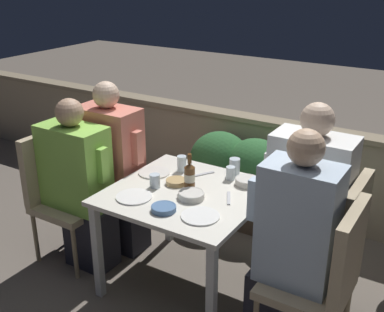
# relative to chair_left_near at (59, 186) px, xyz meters

# --- Properties ---
(ground_plane) EXTENTS (16.00, 16.00, 0.00)m
(ground_plane) POSITION_rel_chair_left_near_xyz_m (0.99, 0.16, -0.56)
(ground_plane) COLOR #665B51
(parapet_wall) EXTENTS (9.00, 0.18, 0.83)m
(parapet_wall) POSITION_rel_chair_left_near_xyz_m (0.99, 1.47, -0.14)
(parapet_wall) COLOR gray
(parapet_wall) RESTS_ON ground_plane
(dining_table) EXTENTS (0.94, 0.91, 0.71)m
(dining_table) POSITION_rel_chair_left_near_xyz_m (0.99, 0.16, 0.06)
(dining_table) COLOR silver
(dining_table) RESTS_ON ground_plane
(planter_hedge) EXTENTS (1.18, 0.47, 0.76)m
(planter_hedge) POSITION_rel_chair_left_near_xyz_m (1.03, 1.13, -0.14)
(planter_hedge) COLOR brown
(planter_hedge) RESTS_ON ground_plane
(chair_left_near) EXTENTS (0.46, 0.45, 0.95)m
(chair_left_near) POSITION_rel_chair_left_near_xyz_m (0.00, 0.00, 0.00)
(chair_left_near) COLOR tan
(chair_left_near) RESTS_ON ground_plane
(person_green_blouse) EXTENTS (0.52, 0.26, 1.24)m
(person_green_blouse) POSITION_rel_chair_left_near_xyz_m (0.21, 0.00, 0.06)
(person_green_blouse) COLOR #282833
(person_green_blouse) RESTS_ON ground_plane
(chair_left_far) EXTENTS (0.46, 0.45, 0.95)m
(chair_left_far) POSITION_rel_chair_left_near_xyz_m (0.06, 0.30, 0.00)
(chair_left_far) COLOR tan
(chair_left_far) RESTS_ON ground_plane
(person_coral_top) EXTENTS (0.52, 0.26, 1.30)m
(person_coral_top) POSITION_rel_chair_left_near_xyz_m (0.27, 0.30, 0.09)
(person_coral_top) COLOR #282833
(person_coral_top) RESTS_ON ground_plane
(chair_right_near) EXTENTS (0.46, 0.45, 0.95)m
(chair_right_near) POSITION_rel_chair_left_near_xyz_m (1.97, -0.01, 0.00)
(chair_right_near) COLOR tan
(chair_right_near) RESTS_ON ground_plane
(person_blue_shirt) EXTENTS (0.48, 0.26, 1.32)m
(person_blue_shirt) POSITION_rel_chair_left_near_xyz_m (1.76, -0.01, 0.11)
(person_blue_shirt) COLOR #282833
(person_blue_shirt) RESTS_ON ground_plane
(chair_right_far) EXTENTS (0.46, 0.45, 0.95)m
(chair_right_far) POSITION_rel_chair_left_near_xyz_m (1.91, 0.33, 0.00)
(chair_right_far) COLOR tan
(chair_right_far) RESTS_ON ground_plane
(person_white_polo) EXTENTS (0.52, 0.26, 1.36)m
(person_white_polo) POSITION_rel_chair_left_near_xyz_m (1.70, 0.33, 0.12)
(person_white_polo) COLOR #282833
(person_white_polo) RESTS_ON ground_plane
(beer_bottle) EXTENTS (0.07, 0.07, 0.24)m
(beer_bottle) POSITION_rel_chair_left_near_xyz_m (0.99, 0.20, 0.24)
(beer_bottle) COLOR brown
(beer_bottle) RESTS_ON dining_table
(plate_0) EXTENTS (0.23, 0.23, 0.01)m
(plate_0) POSITION_rel_chair_left_near_xyz_m (1.23, -0.08, 0.15)
(plate_0) COLOR white
(plate_0) RESTS_ON dining_table
(plate_1) EXTENTS (0.22, 0.22, 0.01)m
(plate_1) POSITION_rel_chair_left_near_xyz_m (0.65, 0.28, 0.15)
(plate_1) COLOR silver
(plate_1) RESTS_ON dining_table
(plate_2) EXTENTS (0.23, 0.23, 0.01)m
(plate_2) POSITION_rel_chair_left_near_xyz_m (0.76, -0.09, 0.15)
(plate_2) COLOR white
(plate_2) RESTS_ON dining_table
(bowl_0) EXTENTS (0.16, 0.16, 0.05)m
(bowl_0) POSITION_rel_chair_left_near_xyz_m (1.28, 0.45, 0.17)
(bowl_0) COLOR beige
(bowl_0) RESTS_ON dining_table
(bowl_1) EXTENTS (0.15, 0.15, 0.03)m
(bowl_1) POSITION_rel_chair_left_near_xyz_m (1.01, -0.13, 0.17)
(bowl_1) COLOR #4C709E
(bowl_1) RESTS_ON dining_table
(bowl_2) EXTENTS (0.16, 0.16, 0.04)m
(bowl_2) POSITION_rel_chair_left_near_xyz_m (1.07, 0.09, 0.17)
(bowl_2) COLOR beige
(bowl_2) RESTS_ON dining_table
(bowl_3) EXTENTS (0.14, 0.14, 0.03)m
(bowl_3) POSITION_rel_chair_left_near_xyz_m (0.87, 0.21, 0.17)
(bowl_3) COLOR tan
(bowl_3) RESTS_ON dining_table
(glass_cup_0) EXTENTS (0.07, 0.07, 0.12)m
(glass_cup_0) POSITION_rel_chair_left_near_xyz_m (1.13, 0.55, 0.21)
(glass_cup_0) COLOR silver
(glass_cup_0) RESTS_ON dining_table
(glass_cup_1) EXTENTS (0.07, 0.07, 0.11)m
(glass_cup_1) POSITION_rel_chair_left_near_xyz_m (0.79, 0.41, 0.20)
(glass_cup_1) COLOR silver
(glass_cup_1) RESTS_ON dining_table
(glass_cup_2) EXTENTS (0.06, 0.06, 0.09)m
(glass_cup_2) POSITION_rel_chair_left_near_xyz_m (1.14, 0.47, 0.19)
(glass_cup_2) COLOR silver
(glass_cup_2) RESTS_ON dining_table
(glass_cup_3) EXTENTS (0.07, 0.07, 0.09)m
(glass_cup_3) POSITION_rel_chair_left_near_xyz_m (0.78, 0.10, 0.19)
(glass_cup_3) COLOR silver
(glass_cup_3) RESTS_ON dining_table
(fork_0) EXTENTS (0.10, 0.16, 0.01)m
(fork_0) POSITION_rel_chair_left_near_xyz_m (1.27, 0.21, 0.15)
(fork_0) COLOR silver
(fork_0) RESTS_ON dining_table
(fork_1) EXTENTS (0.11, 0.16, 0.01)m
(fork_1) POSITION_rel_chair_left_near_xyz_m (0.95, 0.44, 0.15)
(fork_1) COLOR silver
(fork_1) RESTS_ON dining_table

